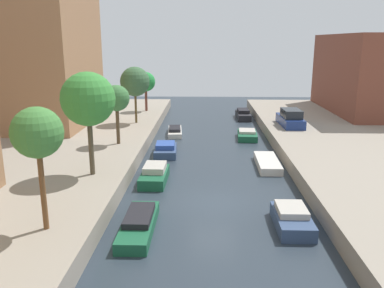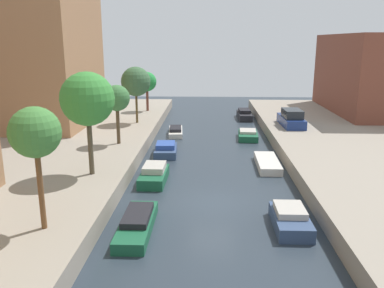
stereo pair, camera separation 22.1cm
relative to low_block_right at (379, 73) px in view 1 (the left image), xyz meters
The scene contains 16 objects.
ground_plane 30.12m from the low_block_right, 127.31° to the right, with size 84.00×84.00×0.00m, color #28333D.
low_block_right is the anchor object (origin of this frame).
street_tree_1 38.17m from the low_block_right, 130.68° to the right, with size 1.99×1.99×4.98m.
street_tree_2 33.27m from the low_block_right, 138.39° to the right, with size 2.97×2.97×5.79m.
street_tree_3 29.10m from the low_block_right, 148.79° to the right, with size 1.89×1.89×4.33m.
street_tree_4 25.91m from the low_block_right, 163.80° to the right, with size 2.68×2.68×5.15m.
street_tree_5 24.90m from the low_block_right, behind, with size 2.07×2.07×4.18m.
parked_car 13.96m from the low_block_right, 143.08° to the right, with size 1.84×4.53×1.52m.
moored_boat_left_2 34.83m from the low_block_right, 128.44° to the right, with size 1.38×4.52×0.80m.
moored_boat_left_3 30.07m from the low_block_right, 136.50° to the right, with size 1.57×3.42×1.01m.
moored_boat_left_4 26.28m from the low_block_right, 146.04° to the right, with size 1.79×3.32×0.92m.
moored_boat_left_5 23.07m from the low_block_right, 160.23° to the right, with size 1.51×4.08×0.73m.
moored_boat_right_2 30.49m from the low_block_right, 118.63° to the right, with size 1.56×3.17×0.93m.
moored_boat_right_3 22.79m from the low_block_right, 129.49° to the right, with size 1.48×4.26×0.51m.
moored_boat_right_4 17.93m from the low_block_right, 148.43° to the right, with size 1.83×3.30×0.75m.
moored_boat_right_5 14.97m from the low_block_right, behind, with size 1.47×4.14×1.05m.
Camera 1 is at (-0.50, -19.92, 8.35)m, focal length 37.35 mm.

